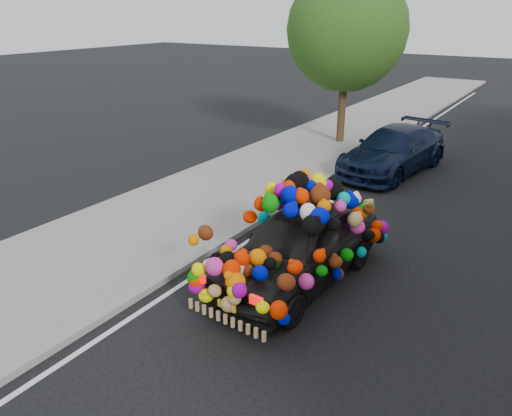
{
  "coord_description": "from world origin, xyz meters",
  "views": [
    {
      "loc": [
        3.5,
        -7.47,
        4.75
      ],
      "look_at": [
        -1.43,
        0.12,
        1.1
      ],
      "focal_mm": 35.0,
      "sensor_mm": 36.0,
      "label": 1
    }
  ],
  "objects": [
    {
      "name": "ground",
      "position": [
        0.0,
        0.0,
        0.0
      ],
      "size": [
        100.0,
        100.0,
        0.0
      ],
      "primitive_type": "plane",
      "color": "black",
      "rests_on": "ground"
    },
    {
      "name": "sidewalk",
      "position": [
        -4.3,
        0.0,
        0.06
      ],
      "size": [
        4.0,
        60.0,
        0.12
      ],
      "primitive_type": "cube",
      "color": "gray",
      "rests_on": "ground"
    },
    {
      "name": "kerb",
      "position": [
        -2.35,
        0.0,
        0.07
      ],
      "size": [
        0.15,
        60.0,
        0.13
      ],
      "primitive_type": "cube",
      "color": "gray",
      "rests_on": "ground"
    },
    {
      "name": "tree_near_sidewalk",
      "position": [
        -3.8,
        9.5,
        4.02
      ],
      "size": [
        4.2,
        4.2,
        6.13
      ],
      "color": "#332114",
      "rests_on": "ground"
    },
    {
      "name": "plush_art_car",
      "position": [
        -0.32,
        -0.16,
        1.04
      ],
      "size": [
        2.26,
        4.39,
        2.04
      ],
      "rotation": [
        0.0,
        0.0,
        -0.06
      ],
      "color": "black",
      "rests_on": "ground"
    },
    {
      "name": "navy_sedan",
      "position": [
        -1.06,
        7.3,
        0.67
      ],
      "size": [
        2.51,
        4.84,
        1.34
      ],
      "primitive_type": "imported",
      "rotation": [
        0.0,
        0.0,
        -0.14
      ],
      "color": "black",
      "rests_on": "ground"
    }
  ]
}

